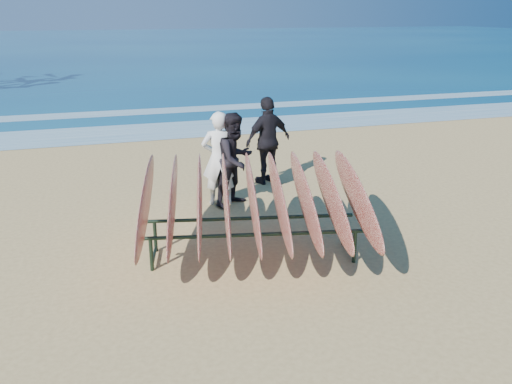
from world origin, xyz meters
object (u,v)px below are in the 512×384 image
surfboard_rack (253,200)px  person_dark_b (268,141)px  person_white (219,158)px  person_dark_a (235,160)px

surfboard_rack → person_dark_b: (1.39, 3.47, 0.01)m
person_white → person_dark_a: size_ratio=1.01×
surfboard_rack → person_white: person_white is taller
surfboard_rack → person_dark_a: person_dark_a is taller
surfboard_rack → person_white: (0.09, 2.48, -0.02)m
person_dark_a → person_dark_b: (1.03, 1.12, 0.04)m
surfboard_rack → person_dark_a: 2.38m
person_dark_a → person_dark_b: size_ratio=0.96×
surfboard_rack → person_white: 2.48m
person_dark_b → surfboard_rack: bearing=51.1°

